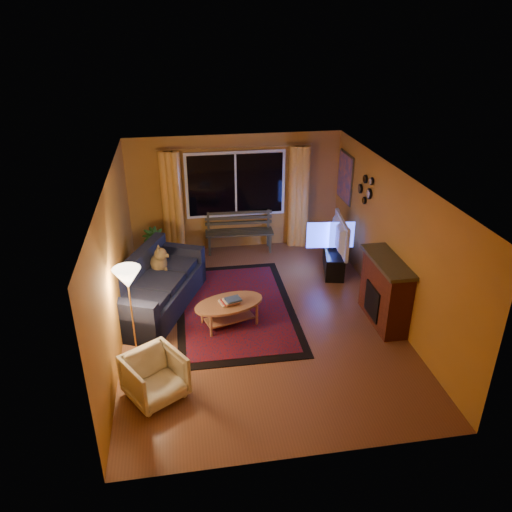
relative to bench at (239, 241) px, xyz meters
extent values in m
cube|color=brown|center=(-0.03, -2.75, -0.23)|extent=(4.50, 6.00, 0.02)
cube|color=white|center=(-0.03, -2.75, 2.29)|extent=(4.50, 6.00, 0.02)
cube|color=#BF7F30|center=(-0.03, 0.26, 1.03)|extent=(4.50, 0.02, 2.50)
cube|color=#BF7F30|center=(-2.29, -2.75, 1.03)|extent=(0.02, 6.00, 2.50)
cube|color=#BF7F30|center=(2.23, -2.75, 1.03)|extent=(0.02, 6.00, 2.50)
cube|color=black|center=(-0.03, 0.19, 1.23)|extent=(2.00, 0.02, 1.30)
cylinder|color=#BF8C3F|center=(-0.03, 0.15, 2.03)|extent=(3.20, 0.03, 0.03)
cylinder|color=#F7A73D|center=(-1.38, 0.13, 0.90)|extent=(0.36, 0.36, 2.24)
cylinder|color=#F7A73D|center=(1.32, 0.13, 0.90)|extent=(0.36, 0.36, 2.24)
cube|color=#383624|center=(0.00, 0.00, 0.00)|extent=(1.48, 0.50, 0.44)
imported|color=#235B1E|center=(-1.80, -0.48, 0.20)|extent=(0.59, 0.59, 0.83)
cube|color=#181C32|center=(-1.73, -2.11, 0.25)|extent=(1.82, 2.50, 0.93)
imported|color=beige|center=(-1.73, -4.41, 0.14)|extent=(0.95, 0.93, 0.73)
cylinder|color=#BF8C3F|center=(-2.03, -3.51, 0.55)|extent=(0.32, 0.32, 1.53)
cube|color=maroon|center=(-0.40, -2.35, -0.21)|extent=(2.07, 3.25, 0.02)
cylinder|color=#B67950|center=(-0.55, -2.84, 0.00)|extent=(1.46, 1.46, 0.43)
cube|color=black|center=(1.75, -1.23, 0.01)|extent=(0.60, 1.13, 0.45)
imported|color=black|center=(1.75, -1.23, 0.57)|extent=(0.29, 1.18, 0.68)
cube|color=maroon|center=(2.02, -3.15, 0.33)|extent=(0.40, 1.20, 1.10)
cube|color=orange|center=(2.19, -0.30, 1.43)|extent=(0.04, 0.76, 0.96)
camera|label=1|loc=(-1.25, -9.84, 4.50)|focal=35.00mm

